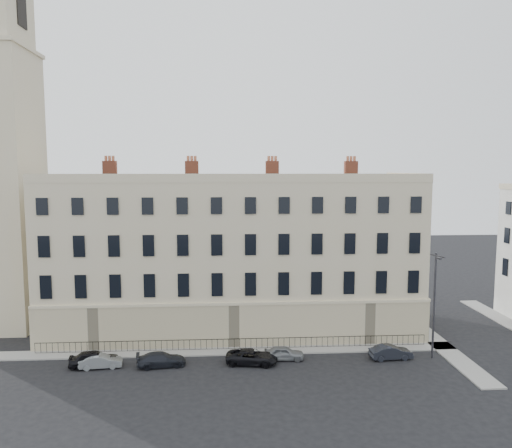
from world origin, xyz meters
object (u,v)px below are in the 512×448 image
Objects in this scene: car_b at (101,361)px; car_e at (284,353)px; car_a at (94,359)px; car_f at (391,352)px; streetlamp at (434,301)px; car_d at (252,357)px; car_c at (161,359)px.

car_e reaches higher than car_b.
car_e is at bearing -96.87° from car_a.
car_b is 24.34m from car_f.
streetlamp reaches higher than car_b.
car_e is 0.37× the size of streetlamp.
car_b is at bearing 163.42° from streetlamp.
streetlamp reaches higher than car_e.
car_f is 5.77m from streetlamp.
car_f is (11.94, 0.31, 0.00)m from car_d.
car_c is at bearing 98.38° from car_e.
car_e is 13.56m from streetlamp.
car_a is 28.90m from streetlamp.
car_d is (12.99, -0.23, -0.08)m from car_a.
car_b is 0.37× the size of streetlamp.
car_b is 1.00× the size of car_e.
car_c is 19.43m from car_f.
car_e is at bearing -65.40° from car_d.
car_f is 0.40× the size of streetlamp.
car_b is 12.39m from car_d.
car_a is at bearing 98.29° from car_d.
streetlamp is (27.96, 0.25, 4.53)m from car_b.
streetlamp reaches higher than car_f.
car_a is 0.67m from car_b.
car_e is 9.16m from car_f.
car_a reaches higher than car_e.
car_d is 1.18× the size of car_f.
car_a is 0.99× the size of car_c.
car_a is at bearing 78.72° from car_c.
car_c is at bearing -101.47° from car_a.
car_a is at bearing 162.87° from streetlamp.
car_b is at bearing 97.01° from car_e.
car_d is 11.95m from car_f.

